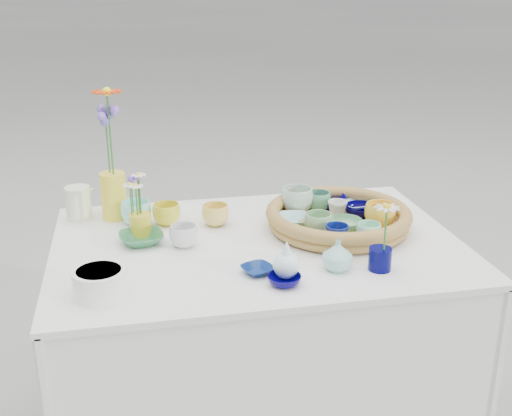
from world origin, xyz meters
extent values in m
imported|color=#0A0273|center=(0.29, 0.21, 0.80)|extent=(0.15, 0.15, 0.04)
imported|color=#030033|center=(0.38, 0.10, 0.80)|extent=(0.13, 0.13, 0.04)
imported|color=yellow|center=(0.40, 0.00, 0.82)|extent=(0.13, 0.13, 0.08)
imported|color=#619D6C|center=(0.29, 0.00, 0.80)|extent=(0.15, 0.15, 0.03)
imported|color=#81B781|center=(0.19, -0.02, 0.82)|extent=(0.10, 0.10, 0.07)
imported|color=#87C3C0|center=(0.13, 0.08, 0.80)|extent=(0.13, 0.13, 0.03)
imported|color=silver|center=(0.18, 0.18, 0.83)|extent=(0.14, 0.14, 0.09)
imported|color=silver|center=(0.29, 0.10, 0.81)|extent=(0.07, 0.07, 0.06)
imported|color=#B1D3F8|center=(0.39, 0.18, 0.79)|extent=(0.11, 0.11, 0.02)
imported|color=navy|center=(0.22, -0.12, 0.82)|extent=(0.09, 0.09, 0.07)
imported|color=tan|center=(0.17, 0.01, 0.80)|extent=(0.11, 0.11, 0.03)
imported|color=#92E9C2|center=(0.32, -0.11, 0.81)|extent=(0.09, 0.09, 0.06)
imported|color=#509A6D|center=(0.25, 0.18, 0.82)|extent=(0.10, 0.10, 0.07)
imported|color=gold|center=(-0.27, 0.20, 0.80)|extent=(0.10, 0.10, 0.07)
imported|color=#EAC856|center=(-0.11, 0.16, 0.80)|extent=(0.10, 0.10, 0.07)
imported|color=#2C7043|center=(-0.36, 0.06, 0.78)|extent=(0.15, 0.15, 0.03)
imported|color=silver|center=(-0.23, 0.01, 0.80)|extent=(0.09, 0.09, 0.07)
imported|color=navy|center=(-0.04, -0.22, 0.78)|extent=(0.11, 0.11, 0.02)
imported|color=#93EEE1|center=(-0.37, 0.23, 0.80)|extent=(0.12, 0.12, 0.08)
imported|color=#05004C|center=(0.01, -0.30, 0.78)|extent=(0.09, 0.09, 0.03)
imported|color=#8DCFC5|center=(0.18, -0.24, 0.81)|extent=(0.11, 0.11, 0.09)
cylinder|color=#00003F|center=(0.30, -0.26, 0.80)|extent=(0.08, 0.08, 0.07)
cylinder|color=yellow|center=(-0.44, 0.30, 0.85)|extent=(0.09, 0.09, 0.16)
cylinder|color=yellow|center=(-0.35, 0.12, 0.80)|extent=(0.09, 0.09, 0.07)
camera|label=1|loc=(-0.37, -1.81, 1.56)|focal=45.00mm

